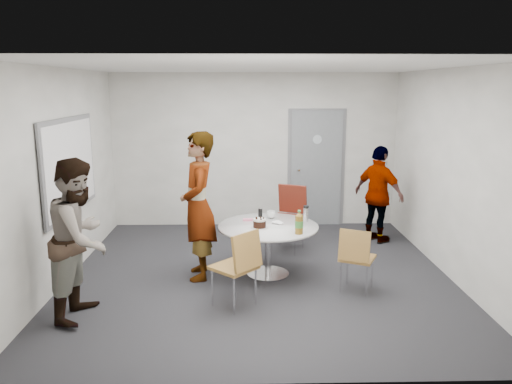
{
  "coord_description": "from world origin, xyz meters",
  "views": [
    {
      "loc": [
        -0.2,
        -6.28,
        2.47
      ],
      "look_at": [
        -0.03,
        0.25,
        1.08
      ],
      "focal_mm": 35.0,
      "sensor_mm": 36.0,
      "label": 1
    }
  ],
  "objects_px": {
    "whiteboard": "(70,166)",
    "chair_near_right": "(356,254)",
    "chair_near_left": "(240,261)",
    "table": "(270,232)",
    "person_main": "(198,206)",
    "person_left": "(80,239)",
    "person_right": "(379,195)",
    "door": "(316,168)",
    "chair_far": "(290,210)"
  },
  "relations": [
    {
      "from": "person_left",
      "to": "whiteboard",
      "type": "bearing_deg",
      "value": 27.53
    },
    {
      "from": "whiteboard",
      "to": "person_main",
      "type": "xyz_separation_m",
      "value": [
        1.68,
        -0.24,
        -0.49
      ]
    },
    {
      "from": "whiteboard",
      "to": "person_right",
      "type": "height_order",
      "value": "whiteboard"
    },
    {
      "from": "chair_near_left",
      "to": "person_right",
      "type": "xyz_separation_m",
      "value": [
        2.2,
        2.41,
        0.22
      ]
    },
    {
      "from": "table",
      "to": "person_main",
      "type": "xyz_separation_m",
      "value": [
        -0.92,
        -0.03,
        0.36
      ]
    },
    {
      "from": "table",
      "to": "chair_near_left",
      "type": "relative_size",
      "value": 1.44
    },
    {
      "from": "door",
      "to": "person_right",
      "type": "distance_m",
      "value": 1.4
    },
    {
      "from": "table",
      "to": "person_left",
      "type": "xyz_separation_m",
      "value": [
        -2.09,
        -1.12,
        0.28
      ]
    },
    {
      "from": "person_left",
      "to": "chair_near_left",
      "type": "bearing_deg",
      "value": -79.52
    },
    {
      "from": "door",
      "to": "person_left",
      "type": "distance_m",
      "value": 4.73
    },
    {
      "from": "person_left",
      "to": "chair_far",
      "type": "bearing_deg",
      "value": -41.31
    },
    {
      "from": "whiteboard",
      "to": "table",
      "type": "distance_m",
      "value": 2.75
    },
    {
      "from": "door",
      "to": "person_right",
      "type": "bearing_deg",
      "value": -51.78
    },
    {
      "from": "chair_near_right",
      "to": "chair_near_left",
      "type": "bearing_deg",
      "value": -137.79
    },
    {
      "from": "table",
      "to": "chair_near_left",
      "type": "height_order",
      "value": "table"
    },
    {
      "from": "person_main",
      "to": "table",
      "type": "bearing_deg",
      "value": 84.79
    },
    {
      "from": "whiteboard",
      "to": "person_main",
      "type": "distance_m",
      "value": 1.77
    },
    {
      "from": "door",
      "to": "whiteboard",
      "type": "distance_m",
      "value": 4.25
    },
    {
      "from": "chair_near_left",
      "to": "person_left",
      "type": "xyz_separation_m",
      "value": [
        -1.7,
        -0.12,
        0.32
      ]
    },
    {
      "from": "whiteboard",
      "to": "table",
      "type": "bearing_deg",
      "value": -4.64
    },
    {
      "from": "table",
      "to": "chair_far",
      "type": "relative_size",
      "value": 1.33
    },
    {
      "from": "chair_far",
      "to": "person_right",
      "type": "distance_m",
      "value": 1.49
    },
    {
      "from": "table",
      "to": "person_left",
      "type": "height_order",
      "value": "person_left"
    },
    {
      "from": "chair_far",
      "to": "person_main",
      "type": "xyz_separation_m",
      "value": [
        -1.29,
        -1.14,
        0.35
      ]
    },
    {
      "from": "door",
      "to": "person_main",
      "type": "bearing_deg",
      "value": -126.7
    },
    {
      "from": "chair_near_left",
      "to": "person_main",
      "type": "xyz_separation_m",
      "value": [
        -0.53,
        0.97,
        0.4
      ]
    },
    {
      "from": "chair_near_left",
      "to": "chair_far",
      "type": "distance_m",
      "value": 2.24
    },
    {
      "from": "person_left",
      "to": "person_right",
      "type": "distance_m",
      "value": 4.65
    },
    {
      "from": "person_left",
      "to": "person_right",
      "type": "xyz_separation_m",
      "value": [
        3.9,
        2.53,
        -0.09
      ]
    },
    {
      "from": "whiteboard",
      "to": "person_right",
      "type": "xyz_separation_m",
      "value": [
        4.41,
        1.2,
        -0.67
      ]
    },
    {
      "from": "chair_near_left",
      "to": "chair_near_right",
      "type": "relative_size",
      "value": 1.12
    },
    {
      "from": "whiteboard",
      "to": "person_left",
      "type": "relative_size",
      "value": 1.09
    },
    {
      "from": "whiteboard",
      "to": "door",
      "type": "bearing_deg",
      "value": 32.66
    },
    {
      "from": "chair_near_left",
      "to": "chair_near_right",
      "type": "height_order",
      "value": "chair_near_left"
    },
    {
      "from": "table",
      "to": "person_main",
      "type": "height_order",
      "value": "person_main"
    },
    {
      "from": "door",
      "to": "table",
      "type": "height_order",
      "value": "door"
    },
    {
      "from": "table",
      "to": "chair_far",
      "type": "xyz_separation_m",
      "value": [
        0.36,
        1.11,
        0.01
      ]
    },
    {
      "from": "whiteboard",
      "to": "chair_near_right",
      "type": "distance_m",
      "value": 3.82
    },
    {
      "from": "person_main",
      "to": "chair_near_right",
      "type": "bearing_deg",
      "value": 66.45
    },
    {
      "from": "person_main",
      "to": "whiteboard",
      "type": "bearing_deg",
      "value": -105.36
    },
    {
      "from": "door",
      "to": "whiteboard",
      "type": "relative_size",
      "value": 1.12
    },
    {
      "from": "table",
      "to": "chair_near_left",
      "type": "bearing_deg",
      "value": -111.33
    },
    {
      "from": "chair_near_left",
      "to": "table",
      "type": "bearing_deg",
      "value": 22.13
    },
    {
      "from": "chair_near_right",
      "to": "person_right",
      "type": "distance_m",
      "value": 2.19
    },
    {
      "from": "person_left",
      "to": "door",
      "type": "bearing_deg",
      "value": -33.68
    },
    {
      "from": "chair_near_right",
      "to": "chair_far",
      "type": "bearing_deg",
      "value": 136.96
    },
    {
      "from": "chair_near_left",
      "to": "person_right",
      "type": "distance_m",
      "value": 3.27
    },
    {
      "from": "person_main",
      "to": "person_left",
      "type": "distance_m",
      "value": 1.6
    },
    {
      "from": "chair_near_right",
      "to": "person_right",
      "type": "bearing_deg",
      "value": 94.65
    },
    {
      "from": "table",
      "to": "chair_far",
      "type": "bearing_deg",
      "value": 71.85
    }
  ]
}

